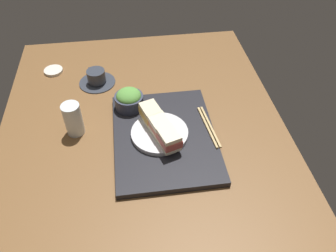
{
  "coord_description": "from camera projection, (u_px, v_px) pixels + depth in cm",
  "views": [
    {
      "loc": [
        -77.19,
        2.86,
        83.93
      ],
      "look_at": [
        2.52,
        -8.13,
        5.0
      ],
      "focal_mm": 36.3,
      "sensor_mm": 36.0,
      "label": 1
    }
  ],
  "objects": [
    {
      "name": "sandwich_near",
      "position": [
        169.0,
        139.0,
        1.06
      ],
      "size": [
        9.56,
        8.04,
        5.62
      ],
      "color": "#EFE5C1",
      "rests_on": "sandwich_plate"
    },
    {
      "name": "small_sauce_dish",
      "position": [
        53.0,
        71.0,
        1.43
      ],
      "size": [
        7.7,
        7.7,
        1.1
      ],
      "primitive_type": "cylinder",
      "color": "silver",
      "rests_on": "ground_plane"
    },
    {
      "name": "sandwich_far",
      "position": [
        151.0,
        113.0,
        1.15
      ],
      "size": [
        9.24,
        7.94,
        5.51
      ],
      "color": "beige",
      "rests_on": "sandwich_plate"
    },
    {
      "name": "drinking_glass",
      "position": [
        73.0,
        119.0,
        1.14
      ],
      "size": [
        6.14,
        6.14,
        11.95
      ],
      "primitive_type": "cylinder",
      "color": "silver",
      "rests_on": "ground_plane"
    },
    {
      "name": "coffee_cup",
      "position": [
        96.0,
        78.0,
        1.36
      ],
      "size": [
        14.52,
        14.52,
        5.83
      ],
      "color": "#333842",
      "rests_on": "ground_plane"
    },
    {
      "name": "chopsticks_pair",
      "position": [
        209.0,
        127.0,
        1.16
      ],
      "size": [
        20.22,
        4.01,
        0.7
      ],
      "color": "tan",
      "rests_on": "serving_tray"
    },
    {
      "name": "ground_plane",
      "position": [
        145.0,
        147.0,
        1.15
      ],
      "size": [
        140.0,
        100.0,
        3.0
      ],
      "primitive_type": "cube",
      "color": "brown"
    },
    {
      "name": "serving_tray",
      "position": [
        165.0,
        137.0,
        1.15
      ],
      "size": [
        44.36,
        33.85,
        2.17
      ],
      "primitive_type": "cube",
      "color": "black",
      "rests_on": "ground_plane"
    },
    {
      "name": "salad_bowl",
      "position": [
        129.0,
        99.0,
        1.22
      ],
      "size": [
        10.33,
        10.33,
        7.4
      ],
      "color": "#33384C",
      "rests_on": "serving_tray"
    },
    {
      "name": "sandwich_plate",
      "position": [
        160.0,
        133.0,
        1.13
      ],
      "size": [
        19.09,
        19.09,
        1.6
      ],
      "primitive_type": "cylinder",
      "color": "silver",
      "rests_on": "serving_tray"
    },
    {
      "name": "sandwich_middle",
      "position": [
        159.0,
        126.0,
        1.11
      ],
      "size": [
        8.97,
        7.67,
        5.44
      ],
      "color": "#EFE5C1",
      "rests_on": "sandwich_plate"
    }
  ]
}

